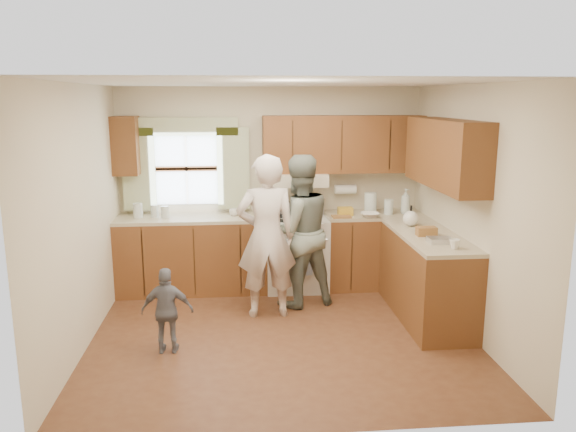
{
  "coord_description": "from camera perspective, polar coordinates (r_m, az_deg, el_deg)",
  "views": [
    {
      "loc": [
        -0.43,
        -5.33,
        2.36
      ],
      "look_at": [
        0.1,
        0.4,
        1.15
      ],
      "focal_mm": 35.0,
      "sensor_mm": 36.0,
      "label": 1
    }
  ],
  "objects": [
    {
      "name": "child",
      "position": [
        5.44,
        -12.16,
        -9.39
      ],
      "size": [
        0.49,
        0.22,
        0.83
      ],
      "primitive_type": "imported",
      "rotation": [
        0.0,
        0.0,
        3.1
      ],
      "color": "slate",
      "rests_on": "ground"
    },
    {
      "name": "woman_right",
      "position": [
        6.39,
        1.04,
        -1.56
      ],
      "size": [
        1.02,
        0.9,
        1.75
      ],
      "primitive_type": "imported",
      "rotation": [
        0.0,
        0.0,
        3.47
      ],
      "color": "#22362A",
      "rests_on": "ground"
    },
    {
      "name": "stove",
      "position": [
        7.06,
        0.85,
        -3.67
      ],
      "size": [
        0.76,
        0.67,
        1.07
      ],
      "color": "silver",
      "rests_on": "ground"
    },
    {
      "name": "kitchen_fixtures",
      "position": [
        6.67,
        3.87,
        -1.34
      ],
      "size": [
        3.8,
        2.25,
        2.15
      ],
      "color": "#4B2610",
      "rests_on": "ground"
    },
    {
      "name": "room",
      "position": [
        5.46,
        -0.66,
        0.14
      ],
      "size": [
        3.8,
        3.8,
        3.8
      ],
      "color": "#4F2918",
      "rests_on": "ground"
    },
    {
      "name": "woman_left",
      "position": [
        6.07,
        -2.2,
        -2.1
      ],
      "size": [
        0.68,
        0.47,
        1.79
      ],
      "primitive_type": "imported",
      "rotation": [
        0.0,
        0.0,
        3.2
      ],
      "color": "beige",
      "rests_on": "ground"
    }
  ]
}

